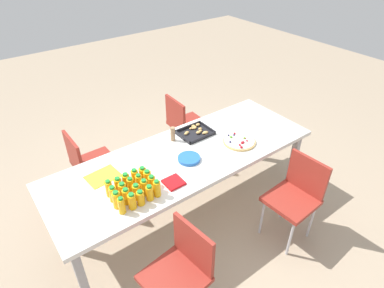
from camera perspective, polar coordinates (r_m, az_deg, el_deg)
The scene contains 32 objects.
ground_plane at distance 3.44m, azimuth -1.15°, elevation -12.03°, with size 12.00×12.00×0.00m, color tan.
party_table at distance 2.97m, azimuth -1.30°, elevation -2.85°, with size 2.51×0.88×0.75m.
chair_near_left at distance 2.43m, azimuth -1.89°, elevation -21.03°, with size 0.45×0.45×0.83m.
chair_near_right at distance 3.06m, azimuth 17.94°, elevation -8.21°, with size 0.42×0.42×0.83m.
chair_far_left at distance 3.42m, azimuth -17.81°, elevation -3.02°, with size 0.40×0.40×0.83m.
chair_far_right at distance 3.90m, azimuth -1.45°, elevation 3.87°, with size 0.41×0.41×0.83m.
juice_bottle_0 at distance 2.41m, azimuth -12.30°, elevation -10.55°, with size 0.05×0.05×0.15m.
juice_bottle_1 at distance 2.44m, azimuth -10.53°, elevation -9.88°, with size 0.06×0.06×0.14m.
juice_bottle_2 at distance 2.46m, azimuth -9.05°, elevation -9.36°, with size 0.06×0.06×0.13m.
juice_bottle_3 at distance 2.48m, azimuth -7.47°, elevation -8.54°, with size 0.06×0.06×0.14m.
juice_bottle_4 at distance 2.50m, azimuth -6.19°, elevation -7.80°, with size 0.06×0.06×0.15m.
juice_bottle_5 at distance 2.46m, azimuth -13.13°, elevation -9.54°, with size 0.06×0.06×0.15m.
juice_bottle_6 at distance 2.48m, azimuth -11.50°, elevation -9.02°, with size 0.06×0.06×0.14m.
juice_bottle_7 at distance 2.50m, azimuth -9.77°, elevation -8.30°, with size 0.06×0.06×0.14m.
juice_bottle_8 at distance 2.52m, azimuth -8.39°, elevation -7.58°, with size 0.06×0.06×0.15m.
juice_bottle_9 at distance 2.55m, azimuth -7.07°, elevation -6.92°, with size 0.06×0.06×0.15m.
juice_bottle_10 at distance 2.52m, azimuth -13.75°, elevation -8.57°, with size 0.06×0.06×0.14m.
juice_bottle_11 at distance 2.54m, azimuth -12.12°, elevation -7.97°, with size 0.06×0.06×0.14m.
juice_bottle_12 at distance 2.56m, azimuth -10.74°, elevation -7.21°, with size 0.05×0.05×0.15m.
juice_bottle_13 at distance 2.57m, azimuth -9.31°, elevation -6.70°, with size 0.05×0.05×0.15m.
juice_bottle_14 at distance 2.60m, azimuth -7.84°, elevation -6.02°, with size 0.06×0.06×0.15m.
juice_bottle_15 at distance 2.57m, azimuth -14.41°, elevation -7.60°, with size 0.05×0.05×0.15m.
juice_bottle_16 at distance 2.59m, azimuth -12.85°, elevation -7.08°, with size 0.06×0.06×0.14m.
juice_bottle_17 at distance 2.60m, azimuth -11.54°, elevation -6.46°, with size 0.06×0.06×0.15m.
juice_bottle_18 at distance 2.63m, azimuth -10.03°, elevation -5.75°, with size 0.06×0.06×0.15m.
juice_bottle_19 at distance 2.65m, azimuth -8.67°, elevation -5.30°, with size 0.06×0.06×0.14m.
fruit_pizza at distance 3.12m, azimuth 8.33°, elevation 0.50°, with size 0.31×0.31×0.05m.
snack_tray at distance 3.22m, azimuth 0.68°, elevation 2.11°, with size 0.32×0.26×0.04m.
plate_stack at distance 2.87m, azimuth -0.53°, elevation -2.57°, with size 0.20×0.20×0.03m.
napkin_stack at distance 2.64m, azimuth -3.26°, elevation -6.74°, with size 0.15×0.15×0.02m, color red.
cardboard_tube at distance 3.09m, azimuth -3.41°, elevation 1.77°, with size 0.04×0.04×0.14m, color #9E7A56.
paper_folder at distance 2.80m, azimuth -15.43°, elevation -5.51°, with size 0.26×0.20×0.01m, color yellow.
Camera 1 is at (-1.35, -1.92, 2.51)m, focal length 30.27 mm.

